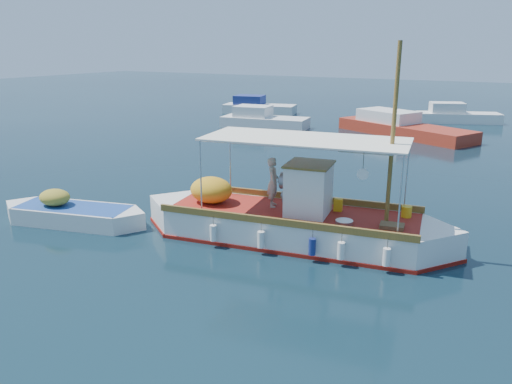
% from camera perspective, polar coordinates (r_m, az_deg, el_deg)
% --- Properties ---
extents(ground, '(160.00, 160.00, 0.00)m').
position_cam_1_polar(ground, '(16.39, 1.42, -5.05)').
color(ground, black).
rests_on(ground, ground).
extents(fishing_caique, '(10.29, 3.81, 6.34)m').
position_cam_1_polar(fishing_caique, '(15.98, 3.91, -3.54)').
color(fishing_caique, white).
rests_on(fishing_caique, ground).
extents(dinghy, '(5.38, 2.45, 1.35)m').
position_cam_1_polar(dinghy, '(18.61, -20.25, -2.52)').
color(dinghy, white).
rests_on(dinghy, ground).
extents(bg_boat_nw, '(6.70, 3.26, 1.80)m').
position_cam_1_polar(bg_boat_nw, '(38.04, 0.73, 8.12)').
color(bg_boat_nw, silver).
rests_on(bg_boat_nw, ground).
extents(bg_boat_n, '(10.08, 6.92, 1.80)m').
position_cam_1_polar(bg_boat_n, '(36.19, 16.19, 7.04)').
color(bg_boat_n, '#9E2B1A').
rests_on(bg_boat_n, ground).
extents(bg_boat_far_w, '(6.80, 3.59, 1.80)m').
position_cam_1_polar(bg_boat_far_w, '(46.16, 0.17, 9.59)').
color(bg_boat_far_w, silver).
rests_on(bg_boat_far_w, ground).
extents(bg_boat_far_n, '(6.62, 4.09, 1.80)m').
position_cam_1_polar(bg_boat_far_n, '(43.51, 21.87, 8.01)').
color(bg_boat_far_n, silver).
rests_on(bg_boat_far_n, ground).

